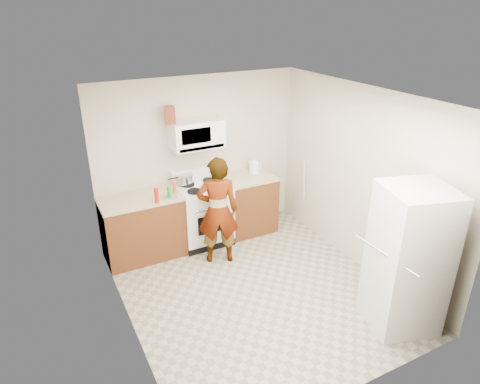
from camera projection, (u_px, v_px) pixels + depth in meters
floor at (256, 290)px, 5.58m from camera, size 3.60×3.60×0.00m
back_wall at (200, 159)px, 6.52m from camera, size 3.20×0.02×2.50m
right_wall at (360, 180)px, 5.74m from camera, size 0.02×3.60×2.50m
cabinet_left at (143, 228)px, 6.16m from camera, size 1.12×0.62×0.90m
counter_left at (140, 199)px, 5.97m from camera, size 1.14×0.64×0.03m
cabinet_right at (248, 204)px, 6.89m from camera, size 0.80×0.62×0.90m
counter_right at (248, 178)px, 6.70m from camera, size 0.82×0.64×0.03m
gas_range at (203, 213)px, 6.54m from camera, size 0.76×0.65×1.13m
microwave at (197, 134)px, 6.15m from camera, size 0.76×0.38×0.40m
person at (218, 211)px, 5.92m from camera, size 0.67×0.56×1.58m
fridge at (408, 259)px, 4.71m from camera, size 0.87×0.87×1.70m
kettle at (254, 167)px, 6.81m from camera, size 0.18×0.18×0.19m
jug at (170, 115)px, 5.86m from camera, size 0.17×0.17×0.24m
saucepan at (185, 179)px, 6.38m from camera, size 0.27×0.27×0.13m
tray at (217, 186)px, 6.30m from camera, size 0.27×0.19×0.05m
bottle_spray at (157, 196)px, 5.78m from camera, size 0.07×0.07×0.21m
bottle_hot_sauce at (174, 187)px, 6.10m from camera, size 0.06×0.06×0.17m
bottle_green_cap at (169, 193)px, 5.92m from camera, size 0.07×0.07×0.18m
pot_lid at (169, 196)px, 6.00m from camera, size 0.33×0.33×0.01m
broom at (304, 192)px, 7.00m from camera, size 0.20×0.18×1.16m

